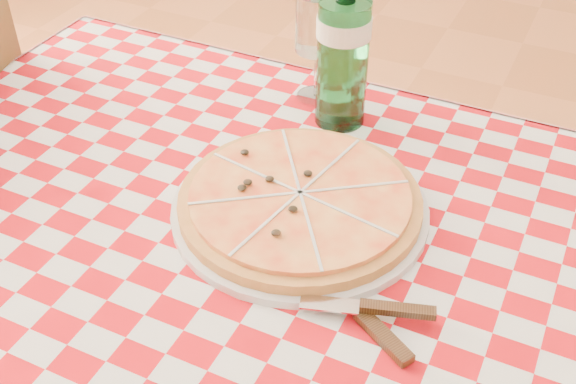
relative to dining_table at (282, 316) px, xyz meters
name	(u,v)px	position (x,y,z in m)	size (l,w,h in m)	color
dining_table	(282,316)	(0.00, 0.00, 0.00)	(1.20, 0.80, 0.75)	brown
tablecloth	(282,264)	(0.00, 0.00, 0.09)	(1.30, 0.90, 0.01)	#AE0A12
pizza_plate	(300,201)	(-0.02, 0.09, 0.12)	(0.34, 0.34, 0.04)	#C08440
water_bottle	(344,36)	(-0.06, 0.32, 0.24)	(0.08, 0.08, 0.29)	#19662B
wine_glass	(317,48)	(-0.12, 0.37, 0.19)	(0.07, 0.07, 0.18)	silver
cutlery	(359,308)	(0.12, -0.04, 0.11)	(0.22, 0.18, 0.02)	silver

